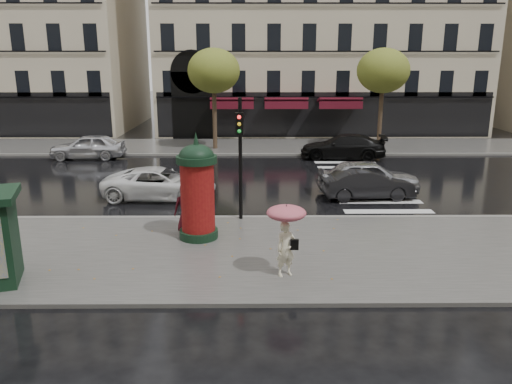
{
  "coord_description": "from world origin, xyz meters",
  "views": [
    {
      "loc": [
        0.49,
        -15.19,
        6.01
      ],
      "look_at": [
        0.62,
        1.5,
        1.5
      ],
      "focal_mm": 35.0,
      "sensor_mm": 36.0,
      "label": 1
    }
  ],
  "objects_px": {
    "car_white": "(160,183)",
    "car_far_silver": "(88,147)",
    "man_burgundy": "(187,207)",
    "car_black": "(343,147)",
    "car_silver": "(368,177)",
    "woman_red": "(192,210)",
    "woman_umbrella": "(286,229)",
    "car_darkgrey": "(367,184)",
    "morris_column": "(197,188)",
    "traffic_light": "(240,147)"
  },
  "relations": [
    {
      "from": "car_white",
      "to": "car_black",
      "type": "xyz_separation_m",
      "value": [
        9.6,
        8.92,
        0.06
      ]
    },
    {
      "from": "woman_umbrella",
      "to": "car_white",
      "type": "xyz_separation_m",
      "value": [
        -4.98,
        8.34,
        -0.81
      ]
    },
    {
      "from": "traffic_light",
      "to": "woman_umbrella",
      "type": "bearing_deg",
      "value": -74.82
    },
    {
      "from": "car_far_silver",
      "to": "car_black",
      "type": "bearing_deg",
      "value": 86.94
    },
    {
      "from": "man_burgundy",
      "to": "traffic_light",
      "type": "height_order",
      "value": "traffic_light"
    },
    {
      "from": "car_white",
      "to": "car_black",
      "type": "bearing_deg",
      "value": -43.62
    },
    {
      "from": "morris_column",
      "to": "car_far_silver",
      "type": "bearing_deg",
      "value": 120.02
    },
    {
      "from": "man_burgundy",
      "to": "car_black",
      "type": "bearing_deg",
      "value": -130.08
    },
    {
      "from": "morris_column",
      "to": "car_darkgrey",
      "type": "height_order",
      "value": "morris_column"
    },
    {
      "from": "woman_red",
      "to": "morris_column",
      "type": "xyz_separation_m",
      "value": [
        0.27,
        -0.62,
        0.95
      ]
    },
    {
      "from": "woman_umbrella",
      "to": "car_black",
      "type": "xyz_separation_m",
      "value": [
        4.62,
        17.26,
        -0.75
      ]
    },
    {
      "from": "car_white",
      "to": "car_far_silver",
      "type": "distance_m",
      "value": 10.8
    },
    {
      "from": "car_darkgrey",
      "to": "car_white",
      "type": "height_order",
      "value": "car_white"
    },
    {
      "from": "car_white",
      "to": "car_darkgrey",
      "type": "bearing_deg",
      "value": -86.97
    },
    {
      "from": "car_silver",
      "to": "car_darkgrey",
      "type": "height_order",
      "value": "car_silver"
    },
    {
      "from": "woman_umbrella",
      "to": "morris_column",
      "type": "relative_size",
      "value": 0.58
    },
    {
      "from": "man_burgundy",
      "to": "car_darkgrey",
      "type": "bearing_deg",
      "value": -157.81
    },
    {
      "from": "woman_umbrella",
      "to": "car_far_silver",
      "type": "height_order",
      "value": "woman_umbrella"
    },
    {
      "from": "man_burgundy",
      "to": "car_silver",
      "type": "relative_size",
      "value": 0.39
    },
    {
      "from": "man_burgundy",
      "to": "car_black",
      "type": "xyz_separation_m",
      "value": [
        7.82,
        13.65,
        -0.27
      ]
    },
    {
      "from": "morris_column",
      "to": "car_far_silver",
      "type": "relative_size",
      "value": 0.81
    },
    {
      "from": "man_burgundy",
      "to": "car_darkgrey",
      "type": "relative_size",
      "value": 0.44
    },
    {
      "from": "car_white",
      "to": "traffic_light",
      "type": "bearing_deg",
      "value": -128.94
    },
    {
      "from": "woman_umbrella",
      "to": "woman_red",
      "type": "height_order",
      "value": "woman_umbrella"
    },
    {
      "from": "car_darkgrey",
      "to": "car_white",
      "type": "relative_size",
      "value": 0.82
    },
    {
      "from": "woman_red",
      "to": "man_burgundy",
      "type": "distance_m",
      "value": 0.23
    },
    {
      "from": "car_far_silver",
      "to": "car_silver",
      "type": "bearing_deg",
      "value": 58.88
    },
    {
      "from": "car_silver",
      "to": "man_burgundy",
      "type": "bearing_deg",
      "value": 124.82
    },
    {
      "from": "man_burgundy",
      "to": "morris_column",
      "type": "bearing_deg",
      "value": 119.87
    },
    {
      "from": "car_white",
      "to": "woman_red",
      "type": "bearing_deg",
      "value": -153.58
    },
    {
      "from": "man_burgundy",
      "to": "morris_column",
      "type": "xyz_separation_m",
      "value": [
        0.46,
        -0.54,
        0.83
      ]
    },
    {
      "from": "morris_column",
      "to": "car_silver",
      "type": "relative_size",
      "value": 0.78
    },
    {
      "from": "car_white",
      "to": "woman_umbrella",
      "type": "bearing_deg",
      "value": -145.66
    },
    {
      "from": "woman_red",
      "to": "car_darkgrey",
      "type": "xyz_separation_m",
      "value": [
        7.14,
        4.58,
        -0.24
      ]
    },
    {
      "from": "car_darkgrey",
      "to": "car_far_silver",
      "type": "distance_m",
      "value": 17.61
    },
    {
      "from": "woman_red",
      "to": "car_far_silver",
      "type": "distance_m",
      "value": 15.8
    },
    {
      "from": "morris_column",
      "to": "man_burgundy",
      "type": "bearing_deg",
      "value": 130.14
    },
    {
      "from": "woman_red",
      "to": "morris_column",
      "type": "distance_m",
      "value": 1.16
    },
    {
      "from": "car_darkgrey",
      "to": "car_white",
      "type": "bearing_deg",
      "value": 84.81
    },
    {
      "from": "car_darkgrey",
      "to": "car_black",
      "type": "height_order",
      "value": "car_black"
    },
    {
      "from": "woman_red",
      "to": "car_silver",
      "type": "xyz_separation_m",
      "value": [
        7.35,
        5.39,
        -0.12
      ]
    },
    {
      "from": "car_silver",
      "to": "car_black",
      "type": "distance_m",
      "value": 8.18
    },
    {
      "from": "woman_umbrella",
      "to": "car_far_silver",
      "type": "xyz_separation_m",
      "value": [
        -10.98,
        17.33,
        -0.74
      ]
    },
    {
      "from": "woman_umbrella",
      "to": "woman_red",
      "type": "xyz_separation_m",
      "value": [
        -3.01,
        3.69,
        -0.6
      ]
    },
    {
      "from": "morris_column",
      "to": "car_far_silver",
      "type": "height_order",
      "value": "morris_column"
    },
    {
      "from": "woman_umbrella",
      "to": "car_silver",
      "type": "xyz_separation_m",
      "value": [
        4.34,
        9.08,
        -0.71
      ]
    },
    {
      "from": "car_black",
      "to": "car_far_silver",
      "type": "height_order",
      "value": "car_far_silver"
    },
    {
      "from": "woman_umbrella",
      "to": "car_darkgrey",
      "type": "height_order",
      "value": "woman_umbrella"
    },
    {
      "from": "woman_umbrella",
      "to": "man_burgundy",
      "type": "bearing_deg",
      "value": 131.52
    },
    {
      "from": "car_black",
      "to": "car_silver",
      "type": "bearing_deg",
      "value": 4.86
    }
  ]
}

